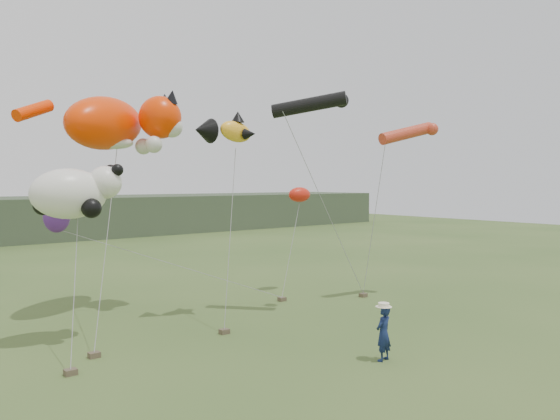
% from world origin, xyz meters
% --- Properties ---
extents(ground, '(120.00, 120.00, 0.00)m').
position_xyz_m(ground, '(0.00, 0.00, 0.00)').
color(ground, '#385123').
rests_on(ground, ground).
extents(festival_attendant, '(0.69, 0.52, 1.72)m').
position_xyz_m(festival_attendant, '(0.56, -0.98, 0.86)').
color(festival_attendant, '#132049').
rests_on(festival_attendant, ground).
extents(sandbag_anchors, '(14.79, 3.96, 0.17)m').
position_xyz_m(sandbag_anchors, '(-0.93, 5.35, 0.09)').
color(sandbag_anchors, brown).
rests_on(sandbag_anchors, ground).
extents(cat_kite, '(6.47, 4.80, 2.82)m').
position_xyz_m(cat_kite, '(-3.12, 10.37, 8.00)').
color(cat_kite, '#FF3500').
rests_on(cat_kite, ground).
extents(fish_kite, '(2.61, 1.72, 1.34)m').
position_xyz_m(fish_kite, '(-0.37, 6.47, 7.56)').
color(fish_kite, yellow).
rests_on(fish_kite, ground).
extents(tube_kites, '(8.54, 2.77, 2.05)m').
position_xyz_m(tube_kites, '(5.80, 4.65, 8.33)').
color(tube_kites, black).
rests_on(tube_kites, ground).
extents(panda_kite, '(3.00, 1.94, 1.86)m').
position_xyz_m(panda_kite, '(-6.15, 6.77, 5.17)').
color(panda_kite, white).
rests_on(panda_kite, ground).
extents(misc_kites, '(12.31, 3.17, 1.83)m').
position_xyz_m(misc_kites, '(-0.86, 10.30, 4.42)').
color(misc_kites, red).
rests_on(misc_kites, ground).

